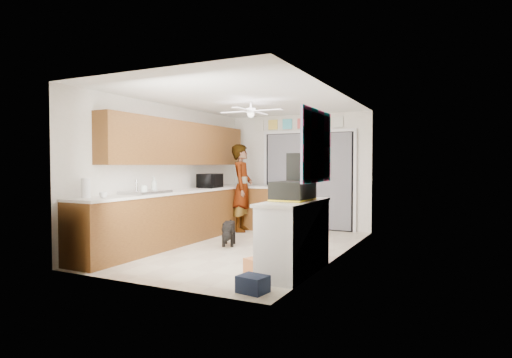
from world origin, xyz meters
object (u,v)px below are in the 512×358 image
(cup, at_px, (103,195))
(microwave, at_px, (210,181))
(suitcase, at_px, (293,191))
(dog, at_px, (229,232))
(man, at_px, (242,188))
(cardboard_box, at_px, (259,267))
(paper_towel_roll, at_px, (86,188))
(navy_crate, at_px, (253,284))
(soap_bottle, at_px, (154,184))

(cup, bearing_deg, microwave, 91.33)
(suitcase, xyz_separation_m, dog, (-1.67, 1.23, -0.84))
(man, bearing_deg, cardboard_box, -165.01)
(paper_towel_roll, bearing_deg, navy_crate, -2.66)
(dog, bearing_deg, soap_bottle, -166.08)
(cup, distance_m, paper_towel_roll, 0.27)
(soap_bottle, height_order, paper_towel_roll, paper_towel_roll)
(paper_towel_roll, bearing_deg, cardboard_box, 12.67)
(soap_bottle, height_order, navy_crate, soap_bottle)
(cup, bearing_deg, dog, 67.37)
(soap_bottle, height_order, cardboard_box, soap_bottle)
(soap_bottle, distance_m, man, 2.31)
(cup, distance_m, man, 3.54)
(navy_crate, bearing_deg, paper_towel_roll, 177.34)
(suitcase, height_order, navy_crate, suitcase)
(paper_towel_roll, bearing_deg, soap_bottle, 87.01)
(cardboard_box, bearing_deg, cup, -168.41)
(cardboard_box, xyz_separation_m, man, (-1.90, 3.08, 0.81))
(cup, relative_size, dog, 0.19)
(cup, xyz_separation_m, dog, (0.84, 2.03, -0.76))
(microwave, xyz_separation_m, soap_bottle, (-0.10, -1.58, -0.01))
(soap_bottle, xyz_separation_m, navy_crate, (2.61, -1.49, -0.98))
(man, bearing_deg, cup, 158.48)
(soap_bottle, bearing_deg, cup, -82.68)
(suitcase, bearing_deg, microwave, 143.50)
(suitcase, bearing_deg, cardboard_box, -130.94)
(microwave, relative_size, paper_towel_roll, 1.84)
(microwave, height_order, navy_crate, microwave)
(microwave, height_order, cup, microwave)
(cup, xyz_separation_m, navy_crate, (2.45, -0.22, -0.89))
(microwave, distance_m, cardboard_box, 3.44)
(cup, relative_size, paper_towel_roll, 0.39)
(cardboard_box, bearing_deg, man, 121.68)
(suitcase, height_order, man, man)
(cup, distance_m, cardboard_box, 2.41)
(paper_towel_roll, height_order, suitcase, paper_towel_roll)
(suitcase, relative_size, navy_crate, 1.89)
(cardboard_box, height_order, navy_crate, cardboard_box)
(dog, bearing_deg, navy_crate, -77.31)
(microwave, relative_size, man, 0.28)
(cup, xyz_separation_m, cardboard_box, (2.20, 0.45, -0.88))
(cup, height_order, dog, cup)
(soap_bottle, distance_m, cardboard_box, 2.68)
(cup, xyz_separation_m, man, (0.30, 3.53, -0.07))
(soap_bottle, distance_m, cup, 1.29)
(soap_bottle, xyz_separation_m, cardboard_box, (2.36, -0.82, -0.97))
(paper_towel_roll, relative_size, man, 0.15)
(paper_towel_roll, relative_size, cardboard_box, 0.81)
(microwave, xyz_separation_m, paper_towel_roll, (-0.17, -2.95, -0.00))
(soap_bottle, distance_m, navy_crate, 3.16)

